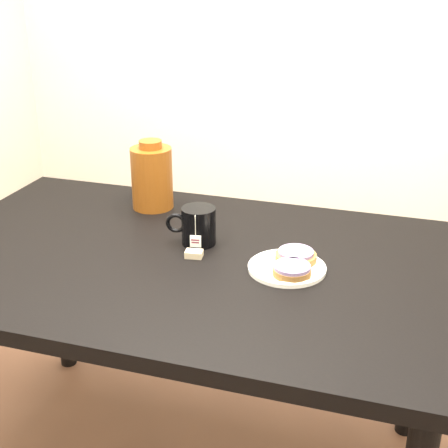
% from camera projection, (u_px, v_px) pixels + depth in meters
% --- Properties ---
extents(table, '(1.40, 0.90, 0.75)m').
position_uv_depth(table, '(180.00, 283.00, 1.68)').
color(table, black).
rests_on(table, ground_plane).
extents(plate, '(0.20, 0.20, 0.01)m').
position_uv_depth(plate, '(287.00, 267.00, 1.57)').
color(plate, white).
rests_on(plate, table).
extents(bagel_back, '(0.11, 0.11, 0.03)m').
position_uv_depth(bagel_back, '(296.00, 256.00, 1.59)').
color(bagel_back, brown).
rests_on(bagel_back, plate).
extents(bagel_front, '(0.10, 0.10, 0.03)m').
position_uv_depth(bagel_front, '(292.00, 270.00, 1.52)').
color(bagel_front, brown).
rests_on(bagel_front, plate).
extents(mug, '(0.15, 0.11, 0.10)m').
position_uv_depth(mug, '(198.00, 226.00, 1.70)').
color(mug, black).
rests_on(mug, table).
extents(teabag_pouch, '(0.05, 0.04, 0.02)m').
position_uv_depth(teabag_pouch, '(194.00, 254.00, 1.63)').
color(teabag_pouch, '#C6B793').
rests_on(teabag_pouch, table).
extents(bagel_package, '(0.16, 0.16, 0.22)m').
position_uv_depth(bagel_package, '(152.00, 177.00, 1.92)').
color(bagel_package, '#55270B').
rests_on(bagel_package, table).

